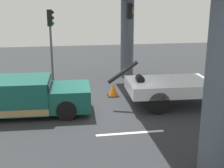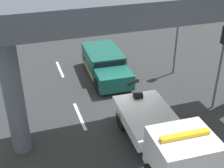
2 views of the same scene
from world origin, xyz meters
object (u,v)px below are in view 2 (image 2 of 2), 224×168
object	(u,v)px
traffic_cone_orange	(159,98)
traffic_light_near	(178,28)
tow_truck_white	(166,138)
towed_van_green	(105,65)
traffic_light_far	(223,51)

from	to	relation	value
traffic_cone_orange	traffic_light_near	bearing A→B (deg)	139.79
tow_truck_white	traffic_cone_orange	bearing A→B (deg)	156.41
traffic_light_near	tow_truck_white	bearing A→B (deg)	-31.34
towed_van_green	traffic_light_far	bearing A→B (deg)	38.19
traffic_light_near	traffic_cone_orange	xyz separation A→B (m)	(3.11, -2.63, -2.82)
towed_van_green	traffic_light_near	bearing A→B (deg)	75.39
tow_truck_white	traffic_cone_orange	xyz separation A→B (m)	(-4.26, 1.86, -0.88)
traffic_light_near	traffic_cone_orange	size ratio (longest dim) A/B	6.44
tow_truck_white	towed_van_green	world-z (taller)	tow_truck_white
traffic_light_far	towed_van_green	bearing A→B (deg)	-141.81
traffic_light_near	towed_van_green	bearing A→B (deg)	-104.61
tow_truck_white	traffic_light_far	world-z (taller)	traffic_light_far
traffic_light_far	tow_truck_white	bearing A→B (deg)	-57.40
towed_van_green	traffic_light_near	size ratio (longest dim) A/B	1.23
traffic_light_far	traffic_cone_orange	xyz separation A→B (m)	(-1.39, -2.63, -3.06)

